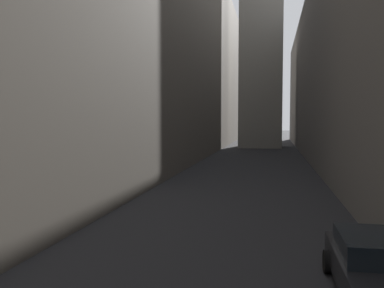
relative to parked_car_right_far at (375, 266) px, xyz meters
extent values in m
plane|color=#232326|center=(-4.40, 25.18, -0.81)|extent=(264.00, 264.00, 0.00)
cube|color=#60594F|center=(-16.57, 27.18, 11.96)|extent=(13.34, 108.00, 25.53)
cube|color=gray|center=(-4.40, 54.81, 21.63)|extent=(6.52, 6.52, 44.87)
cube|color=black|center=(0.00, -0.02, -0.14)|extent=(1.78, 4.52, 0.68)
cube|color=black|center=(0.00, 0.05, 0.47)|extent=(1.64, 2.22, 0.54)
cylinder|color=black|center=(-0.89, 1.52, -0.48)|extent=(0.22, 0.66, 0.66)
camera|label=1|loc=(-2.45, -10.34, 3.54)|focal=38.24mm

